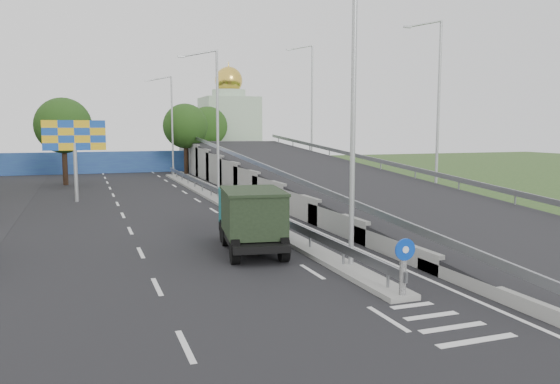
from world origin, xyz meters
name	(u,v)px	position (x,y,z in m)	size (l,w,h in m)	color
ground	(450,327)	(0.00, 0.00, 0.00)	(160.00, 160.00, 0.00)	#2D4C1E
road_surface	(187,215)	(-3.00, 20.00, 0.00)	(26.00, 90.00, 0.04)	black
median	(221,202)	(0.00, 24.00, 0.10)	(1.00, 44.00, 0.20)	gray
overpass_ramp	(325,174)	(7.50, 24.00, 1.75)	(10.00, 50.00, 3.50)	gray
median_guardrail	(221,192)	(0.00, 24.00, 0.75)	(0.09, 44.00, 0.71)	gray
sign_bollard	(404,267)	(0.00, 2.17, 1.03)	(0.64, 0.23, 1.67)	black
lamp_post_near	(348,104)	(0.11, 6.00, 5.81)	(2.74, 0.18, 10.08)	#B2B5B7
lamp_post_mid	(215,116)	(0.11, 26.00, 5.81)	(2.74, 0.18, 10.08)	#B2B5B7
lamp_post_far	(170,120)	(0.11, 46.00, 5.81)	(2.74, 0.18, 10.08)	#B2B5B7
blue_wall	(126,162)	(-4.00, 52.00, 1.20)	(30.00, 0.50, 2.40)	#2A449D
church	(229,126)	(10.00, 60.00, 5.31)	(7.00, 7.00, 13.80)	#B2CCAD
billboard	(74,140)	(-9.00, 28.00, 4.19)	(4.00, 0.24, 5.50)	#B2B5B7
tree_left_mid	(63,126)	(-10.00, 40.00, 5.18)	(4.80, 4.80, 7.60)	black
tree_median_far	(185,126)	(2.00, 48.00, 5.18)	(4.80, 4.80, 7.60)	black
tree_ramp_far	(208,126)	(6.00, 55.00, 5.18)	(4.80, 4.80, 7.60)	black
dump_truck	(250,216)	(-2.17, 10.15, 1.43)	(2.97, 6.10, 2.58)	black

